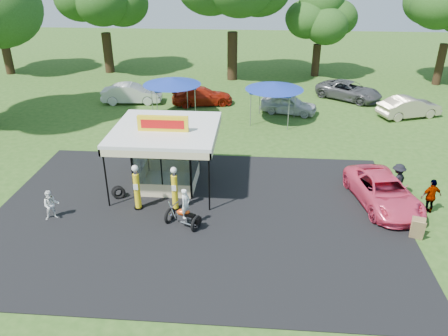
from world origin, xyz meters
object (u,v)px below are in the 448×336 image
(gas_pump_right, at_px, (175,190))
(gas_station_kiosk, at_px, (167,155))
(motorcycle, at_px, (185,212))
(spectator_east_b, at_px, (431,196))
(bg_car_a, at_px, (132,94))
(tent_east, at_px, (274,86))
(pink_sedan, at_px, (383,191))
(tent_west, at_px, (172,81))
(spectator_west, at_px, (51,205))
(a_frame_sign, at_px, (418,229))
(bg_car_d, at_px, (349,91))
(bg_car_e, at_px, (409,107))
(bg_car_b, at_px, (202,96))
(kiosk_car, at_px, (176,160))
(spectator_east_a, at_px, (397,181))
(gas_pump_left, at_px, (137,188))
(bg_car_c, at_px, (289,104))

(gas_pump_right, bearing_deg, gas_station_kiosk, 108.29)
(motorcycle, xyz_separation_m, spectator_east_b, (11.76, 2.16, 0.11))
(bg_car_a, bearing_deg, tent_east, -112.85)
(pink_sedan, bearing_deg, tent_west, 125.30)
(spectator_west, distance_m, spectator_east_b, 18.32)
(tent_east, bearing_deg, a_frame_sign, -67.71)
(spectator_west, height_order, bg_car_d, bg_car_d)
(motorcycle, bearing_deg, pink_sedan, 39.61)
(gas_station_kiosk, bearing_deg, gas_pump_right, -71.71)
(bg_car_e, height_order, tent_east, tent_east)
(spectator_west, bearing_deg, bg_car_e, 12.47)
(pink_sedan, xyz_separation_m, tent_west, (-13.01, 12.39, 2.05))
(gas_pump_right, relative_size, bg_car_d, 0.42)
(bg_car_b, bearing_deg, pink_sedan, -157.26)
(bg_car_d, bearing_deg, kiosk_car, 174.53)
(tent_east, bearing_deg, bg_car_a, 162.92)
(spectator_west, distance_m, spectator_east_a, 17.36)
(a_frame_sign, xyz_separation_m, bg_car_d, (0.63, 21.01, 0.26))
(kiosk_car, bearing_deg, a_frame_sign, -118.00)
(motorcycle, xyz_separation_m, spectator_west, (-6.45, 0.15, -0.04))
(bg_car_b, bearing_deg, spectator_east_a, -153.53)
(gas_pump_left, height_order, bg_car_b, gas_pump_left)
(kiosk_car, xyz_separation_m, tent_east, (5.95, 8.45, 2.25))
(bg_car_b, xyz_separation_m, tent_east, (5.87, -3.70, 1.99))
(gas_pump_right, relative_size, tent_east, 0.54)
(gas_station_kiosk, height_order, bg_car_b, gas_station_kiosk)
(gas_station_kiosk, distance_m, bg_car_c, 14.59)
(bg_car_c, bearing_deg, kiosk_car, 160.34)
(gas_pump_left, relative_size, spectator_west, 1.59)
(gas_pump_right, bearing_deg, bg_car_b, 92.59)
(spectator_east_b, height_order, tent_east, tent_east)
(spectator_east_a, relative_size, tent_east, 0.43)
(gas_station_kiosk, relative_size, tent_west, 1.22)
(gas_pump_left, height_order, spectator_east_b, gas_pump_left)
(bg_car_c, height_order, tent_east, tent_east)
(gas_pump_left, relative_size, spectator_east_b, 1.33)
(gas_station_kiosk, distance_m, a_frame_sign, 12.81)
(tent_west, bearing_deg, gas_pump_right, -79.14)
(gas_pump_left, xyz_separation_m, bg_car_e, (17.53, 15.13, -0.36))
(kiosk_car, bearing_deg, bg_car_e, -58.12)
(tent_east, bearing_deg, gas_station_kiosk, -119.18)
(spectator_west, xyz_separation_m, bg_car_d, (17.55, 20.69, 0.02))
(motorcycle, bearing_deg, gas_pump_left, 175.54)
(gas_pump_right, height_order, tent_east, tent_east)
(bg_car_e, relative_size, tent_east, 1.13)
(bg_car_a, height_order, bg_car_c, bg_car_a)
(gas_pump_left, bearing_deg, bg_car_a, 106.20)
(gas_pump_left, relative_size, motorcycle, 1.17)
(spectator_west, height_order, tent_east, tent_east)
(bg_car_e, bearing_deg, bg_car_c, 68.81)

